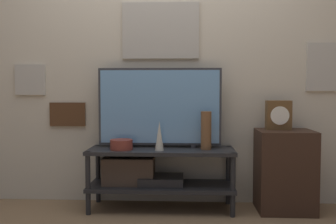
{
  "coord_description": "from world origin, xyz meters",
  "views": [
    {
      "loc": [
        0.22,
        -2.94,
        0.99
      ],
      "look_at": [
        0.06,
        0.24,
        0.8
      ],
      "focal_mm": 42.0,
      "sensor_mm": 36.0,
      "label": 1
    }
  ],
  "objects_px": {
    "television": "(160,107)",
    "vase_slim_bronze": "(159,136)",
    "mantel_clock": "(278,115)",
    "vase_tall_ceramic": "(206,130)",
    "vase_wide_bowl": "(121,145)"
  },
  "relations": [
    {
      "from": "television",
      "to": "mantel_clock",
      "type": "bearing_deg",
      "value": -1.91
    },
    {
      "from": "vase_wide_bowl",
      "to": "television",
      "type": "bearing_deg",
      "value": 26.43
    },
    {
      "from": "vase_tall_ceramic",
      "to": "mantel_clock",
      "type": "relative_size",
      "value": 1.3
    },
    {
      "from": "vase_slim_bronze",
      "to": "vase_wide_bowl",
      "type": "xyz_separation_m",
      "value": [
        -0.31,
        0.03,
        -0.08
      ]
    },
    {
      "from": "vase_slim_bronze",
      "to": "vase_wide_bowl",
      "type": "distance_m",
      "value": 0.32
    },
    {
      "from": "television",
      "to": "vase_wide_bowl",
      "type": "bearing_deg",
      "value": -153.57
    },
    {
      "from": "television",
      "to": "mantel_clock",
      "type": "distance_m",
      "value": 0.98
    },
    {
      "from": "mantel_clock",
      "to": "vase_slim_bronze",
      "type": "bearing_deg",
      "value": -171.47
    },
    {
      "from": "television",
      "to": "vase_tall_ceramic",
      "type": "distance_m",
      "value": 0.44
    },
    {
      "from": "vase_wide_bowl",
      "to": "mantel_clock",
      "type": "distance_m",
      "value": 1.3
    },
    {
      "from": "vase_slim_bronze",
      "to": "mantel_clock",
      "type": "relative_size",
      "value": 0.98
    },
    {
      "from": "vase_tall_ceramic",
      "to": "vase_wide_bowl",
      "type": "relative_size",
      "value": 1.7
    },
    {
      "from": "mantel_clock",
      "to": "television",
      "type": "bearing_deg",
      "value": 178.09
    },
    {
      "from": "television",
      "to": "vase_slim_bronze",
      "type": "relative_size",
      "value": 4.41
    },
    {
      "from": "vase_tall_ceramic",
      "to": "mantel_clock",
      "type": "bearing_deg",
      "value": 6.81
    }
  ]
}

